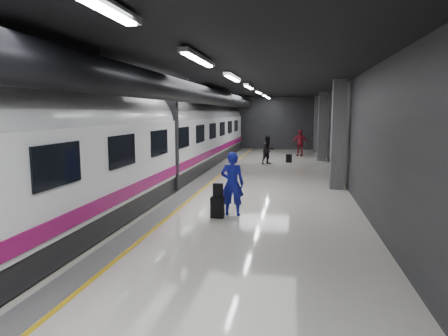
{
  "coord_description": "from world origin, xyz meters",
  "views": [
    {
      "loc": [
        2.8,
        -15.07,
        3.17
      ],
      "look_at": [
        0.44,
        -1.82,
        1.3
      ],
      "focal_mm": 32.0,
      "sensor_mm": 36.0,
      "label": 1
    }
  ],
  "objects": [
    {
      "name": "suitcase_far",
      "position": [
        2.44,
        10.66,
        0.26
      ],
      "size": [
        0.39,
        0.29,
        0.53
      ],
      "primitive_type": "cube",
      "rotation": [
        0.0,
        0.0,
        0.17
      ],
      "color": "black",
      "rests_on": "ground"
    },
    {
      "name": "traveler_far_a",
      "position": [
        1.17,
        9.63,
        0.87
      ],
      "size": [
        1.07,
        1.05,
        1.74
      ],
      "primitive_type": "imported",
      "rotation": [
        0.0,
        0.0,
        0.69
      ],
      "color": "black",
      "rests_on": "ground"
    },
    {
      "name": "shoulder_bag",
      "position": [
        0.54,
        -3.46,
        0.85
      ],
      "size": [
        0.33,
        0.21,
        0.41
      ],
      "primitive_type": "cube",
      "rotation": [
        0.0,
        0.0,
        0.15
      ],
      "color": "black",
      "rests_on": "suitcase_main"
    },
    {
      "name": "traveler_main",
      "position": [
        0.92,
        -3.09,
        0.99
      ],
      "size": [
        0.73,
        0.48,
        1.99
      ],
      "primitive_type": "imported",
      "rotation": [
        0.0,
        0.0,
        3.15
      ],
      "color": "#161BA8",
      "rests_on": "ground"
    },
    {
      "name": "ground",
      "position": [
        0.0,
        0.0,
        0.0
      ],
      "size": [
        40.0,
        40.0,
        0.0
      ],
      "primitive_type": "plane",
      "color": "beige",
      "rests_on": "ground"
    },
    {
      "name": "suitcase_main",
      "position": [
        0.53,
        -3.47,
        0.32
      ],
      "size": [
        0.4,
        0.25,
        0.64
      ],
      "primitive_type": "cube",
      "rotation": [
        0.0,
        0.0,
        -0.01
      ],
      "color": "black",
      "rests_on": "ground"
    },
    {
      "name": "train",
      "position": [
        -3.25,
        -0.0,
        2.07
      ],
      "size": [
        3.05,
        38.0,
        4.05
      ],
      "color": "black",
      "rests_on": "ground"
    },
    {
      "name": "traveler_far_b",
      "position": [
        3.16,
        14.71,
        0.96
      ],
      "size": [
        1.21,
        0.75,
        1.93
      ],
      "primitive_type": "imported",
      "rotation": [
        0.0,
        0.0,
        -0.26
      ],
      "color": "maroon",
      "rests_on": "ground"
    },
    {
      "name": "platform_hall",
      "position": [
        -0.29,
        0.96,
        3.54
      ],
      "size": [
        10.02,
        40.02,
        4.51
      ],
      "color": "black",
      "rests_on": "ground"
    }
  ]
}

